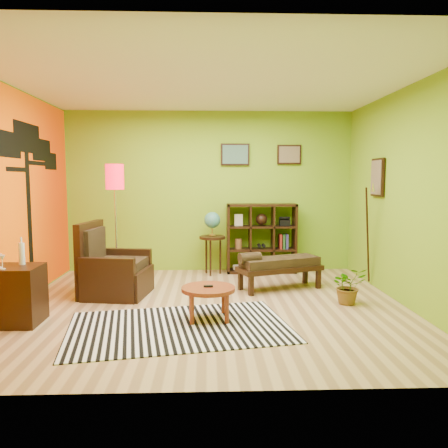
{
  "coord_description": "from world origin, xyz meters",
  "views": [
    {
      "loc": [
        -0.03,
        -5.46,
        1.64
      ],
      "look_at": [
        0.18,
        0.13,
        1.05
      ],
      "focal_mm": 35.0,
      "sensor_mm": 36.0,
      "label": 1
    }
  ],
  "objects_px": {
    "armchair": "(112,273)",
    "floor_lamp": "(115,188)",
    "coffee_table": "(208,291)",
    "side_cabinet": "(15,295)",
    "globe_table": "(212,227)",
    "bench": "(278,265)",
    "cube_shelf": "(262,238)",
    "potted_plant": "(348,290)"
  },
  "relations": [
    {
      "from": "armchair",
      "to": "floor_lamp",
      "type": "height_order",
      "value": "floor_lamp"
    },
    {
      "from": "coffee_table",
      "to": "side_cabinet",
      "type": "xyz_separation_m",
      "value": [
        -2.17,
        -0.07,
        0.0
      ]
    },
    {
      "from": "coffee_table",
      "to": "armchair",
      "type": "height_order",
      "value": "armchair"
    },
    {
      "from": "globe_table",
      "to": "bench",
      "type": "xyz_separation_m",
      "value": [
        0.95,
        -1.05,
        -0.44
      ]
    },
    {
      "from": "cube_shelf",
      "to": "potted_plant",
      "type": "height_order",
      "value": "cube_shelf"
    },
    {
      "from": "side_cabinet",
      "to": "cube_shelf",
      "type": "bearing_deg",
      "value": 39.97
    },
    {
      "from": "globe_table",
      "to": "potted_plant",
      "type": "relative_size",
      "value": 2.19
    },
    {
      "from": "potted_plant",
      "to": "side_cabinet",
      "type": "bearing_deg",
      "value": -171.0
    },
    {
      "from": "globe_table",
      "to": "bench",
      "type": "bearing_deg",
      "value": -47.67
    },
    {
      "from": "globe_table",
      "to": "bench",
      "type": "relative_size",
      "value": 0.8
    },
    {
      "from": "side_cabinet",
      "to": "globe_table",
      "type": "xyz_separation_m",
      "value": [
        2.24,
        2.46,
        0.48
      ]
    },
    {
      "from": "armchair",
      "to": "side_cabinet",
      "type": "height_order",
      "value": "armchair"
    },
    {
      "from": "bench",
      "to": "cube_shelf",
      "type": "bearing_deg",
      "value": 94.02
    },
    {
      "from": "armchair",
      "to": "cube_shelf",
      "type": "distance_m",
      "value": 2.71
    },
    {
      "from": "coffee_table",
      "to": "floor_lamp",
      "type": "bearing_deg",
      "value": 130.91
    },
    {
      "from": "coffee_table",
      "to": "cube_shelf",
      "type": "xyz_separation_m",
      "value": [
        0.94,
        2.54,
        0.27
      ]
    },
    {
      "from": "side_cabinet",
      "to": "floor_lamp",
      "type": "relative_size",
      "value": 0.53
    },
    {
      "from": "side_cabinet",
      "to": "floor_lamp",
      "type": "xyz_separation_m",
      "value": [
        0.79,
        1.66,
        1.16
      ]
    },
    {
      "from": "cube_shelf",
      "to": "floor_lamp",
      "type": "bearing_deg",
      "value": -157.8
    },
    {
      "from": "coffee_table",
      "to": "bench",
      "type": "relative_size",
      "value": 0.47
    },
    {
      "from": "coffee_table",
      "to": "potted_plant",
      "type": "relative_size",
      "value": 1.28
    },
    {
      "from": "floor_lamp",
      "to": "globe_table",
      "type": "xyz_separation_m",
      "value": [
        1.45,
        0.8,
        -0.68
      ]
    },
    {
      "from": "floor_lamp",
      "to": "potted_plant",
      "type": "xyz_separation_m",
      "value": [
        3.21,
        -1.03,
        -1.3
      ]
    },
    {
      "from": "side_cabinet",
      "to": "bench",
      "type": "distance_m",
      "value": 3.5
    },
    {
      "from": "armchair",
      "to": "bench",
      "type": "bearing_deg",
      "value": 5.56
    },
    {
      "from": "globe_table",
      "to": "floor_lamp",
      "type": "bearing_deg",
      "value": -151.14
    },
    {
      "from": "coffee_table",
      "to": "armchair",
      "type": "bearing_deg",
      "value": 140.42
    },
    {
      "from": "floor_lamp",
      "to": "cube_shelf",
      "type": "xyz_separation_m",
      "value": [
        2.32,
        0.95,
        -0.89
      ]
    },
    {
      "from": "floor_lamp",
      "to": "bench",
      "type": "height_order",
      "value": "floor_lamp"
    },
    {
      "from": "side_cabinet",
      "to": "coffee_table",
      "type": "bearing_deg",
      "value": 1.87
    },
    {
      "from": "coffee_table",
      "to": "floor_lamp",
      "type": "distance_m",
      "value": 2.41
    },
    {
      "from": "cube_shelf",
      "to": "bench",
      "type": "bearing_deg",
      "value": -85.98
    },
    {
      "from": "coffee_table",
      "to": "bench",
      "type": "xyz_separation_m",
      "value": [
        1.02,
        1.34,
        0.04
      ]
    },
    {
      "from": "cube_shelf",
      "to": "bench",
      "type": "height_order",
      "value": "cube_shelf"
    },
    {
      "from": "armchair",
      "to": "floor_lamp",
      "type": "distance_m",
      "value": 1.28
    },
    {
      "from": "armchair",
      "to": "globe_table",
      "type": "relative_size",
      "value": 0.96
    },
    {
      "from": "side_cabinet",
      "to": "potted_plant",
      "type": "relative_size",
      "value": 1.99
    },
    {
      "from": "side_cabinet",
      "to": "cube_shelf",
      "type": "distance_m",
      "value": 4.07
    },
    {
      "from": "side_cabinet",
      "to": "globe_table",
      "type": "height_order",
      "value": "globe_table"
    },
    {
      "from": "floor_lamp",
      "to": "cube_shelf",
      "type": "bearing_deg",
      "value": 22.2
    },
    {
      "from": "cube_shelf",
      "to": "potted_plant",
      "type": "distance_m",
      "value": 2.21
    },
    {
      "from": "globe_table",
      "to": "potted_plant",
      "type": "distance_m",
      "value": 2.61
    }
  ]
}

